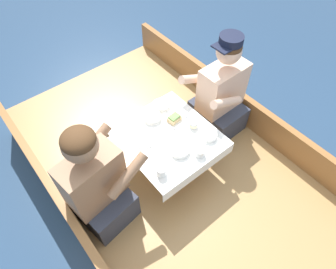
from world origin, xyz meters
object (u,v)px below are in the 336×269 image
object	(u,v)px
person_starboard	(220,96)
tin_can	(193,125)
person_port	(96,185)
sandwich	(174,118)
coffee_cup_port	(161,171)
coffee_cup_starboard	(200,152)

from	to	relation	value
person_starboard	tin_can	size ratio (longest dim) A/B	14.44
person_starboard	tin_can	distance (m)	0.45
person_port	person_starboard	world-z (taller)	person_starboard
person_starboard	sandwich	bearing A→B (deg)	-2.59
person_starboard	coffee_cup_port	size ratio (longest dim) A/B	10.09
coffee_cup_starboard	tin_can	world-z (taller)	coffee_cup_starboard
person_port	tin_can	xyz separation A→B (m)	(0.85, -0.04, 0.04)
coffee_cup_starboard	tin_can	size ratio (longest dim) A/B	1.53
person_port	sandwich	world-z (taller)	person_port
person_starboard	sandwich	size ratio (longest dim) A/B	8.92
person_port	person_starboard	xyz separation A→B (m)	(1.28, 0.09, -0.01)
sandwich	coffee_cup_port	bearing A→B (deg)	-140.22
person_port	coffee_cup_starboard	xyz separation A→B (m)	(0.71, -0.26, 0.04)
person_port	sandwich	distance (m)	0.79
coffee_cup_port	coffee_cup_starboard	size ratio (longest dim) A/B	0.94
sandwich	coffee_cup_port	size ratio (longest dim) A/B	1.13
coffee_cup_port	coffee_cup_starboard	distance (m)	0.32
coffee_cup_starboard	person_starboard	bearing A→B (deg)	31.42
coffee_cup_port	person_starboard	bearing A→B (deg)	18.73
coffee_cup_port	coffee_cup_starboard	bearing A→B (deg)	-8.51
coffee_cup_starboard	sandwich	bearing A→B (deg)	80.01
person_port	sandwich	bearing A→B (deg)	-0.52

